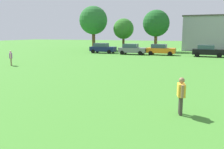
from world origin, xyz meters
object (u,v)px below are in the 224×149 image
at_px(bystander_near_trees, 11,57).
at_px(tree_far_right, 156,23).
at_px(parked_car_navy_0, 103,48).
at_px(parked_car_gray_1, 132,49).
at_px(parked_car_orange_2, 161,49).
at_px(tree_far_left, 93,20).
at_px(parked_car_black_3, 208,51).
at_px(adult_bystander, 181,93).
at_px(tree_center, 123,29).

xyz_separation_m(bystander_near_trees, tree_far_right, (10.40, 25.22, 4.16)).
bearing_deg(parked_car_navy_0, parked_car_gray_1, -8.36).
bearing_deg(parked_car_orange_2, bystander_near_trees, -124.88).
xyz_separation_m(bystander_near_trees, parked_car_gray_1, (8.16, 17.36, -0.08)).
height_order(bystander_near_trees, tree_far_right, tree_far_right).
distance_m(tree_far_left, tree_far_right, 12.32).
bearing_deg(tree_far_left, parked_car_black_3, -18.07).
bearing_deg(adult_bystander, tree_far_right, -0.24).
relative_size(parked_car_navy_0, tree_far_left, 0.50).
distance_m(parked_car_black_3, tree_far_left, 22.88).
distance_m(adult_bystander, bystander_near_trees, 20.56).
bearing_deg(parked_car_navy_0, tree_far_left, 125.98).
bearing_deg(parked_car_black_3, tree_far_left, 161.93).
distance_m(parked_car_navy_0, tree_far_right, 11.26).
relative_size(parked_car_navy_0, tree_center, 0.70).
bearing_deg(tree_far_right, parked_car_orange_2, -73.28).
relative_size(bystander_near_trees, tree_far_left, 0.18).
relative_size(adult_bystander, tree_far_right, 0.21).
bearing_deg(adult_bystander, parked_car_navy_0, 16.19).
xyz_separation_m(adult_bystander, parked_car_navy_0, (-15.38, 27.91, -0.08)).
height_order(parked_car_gray_1, tree_far_left, tree_far_left).
xyz_separation_m(adult_bystander, bystander_near_trees, (-18.10, 9.76, -0.00)).
xyz_separation_m(adult_bystander, parked_car_gray_1, (-9.94, 27.11, -0.08)).
bearing_deg(parked_car_gray_1, parked_car_black_3, 1.12).
height_order(bystander_near_trees, parked_car_black_3, parked_car_black_3).
xyz_separation_m(parked_car_gray_1, parked_car_orange_2, (4.40, 0.66, 0.00)).
relative_size(parked_car_gray_1, parked_car_orange_2, 1.00).
distance_m(parked_car_gray_1, tree_far_right, 9.21).
xyz_separation_m(adult_bystander, tree_far_right, (-7.71, 34.98, 4.16)).
distance_m(bystander_near_trees, parked_car_gray_1, 19.18).
height_order(adult_bystander, tree_far_left, tree_far_left).
distance_m(parked_car_orange_2, tree_far_right, 8.64).
xyz_separation_m(bystander_near_trees, parked_car_navy_0, (2.72, 18.16, -0.08)).
distance_m(parked_car_navy_0, parked_car_gray_1, 5.50).
height_order(adult_bystander, tree_center, tree_center).
xyz_separation_m(bystander_near_trees, tree_far_left, (-1.88, 24.51, 4.88)).
bearing_deg(tree_center, parked_car_gray_1, -63.43).
relative_size(bystander_near_trees, parked_car_gray_1, 0.37).
distance_m(parked_car_gray_1, tree_center, 9.99).
height_order(parked_car_gray_1, parked_car_black_3, same).
relative_size(parked_car_navy_0, parked_car_black_3, 1.00).
height_order(adult_bystander, parked_car_black_3, parked_car_black_3).
height_order(parked_car_orange_2, tree_center, tree_center).
xyz_separation_m(parked_car_orange_2, tree_far_right, (-2.16, 7.21, 4.24)).
bearing_deg(parked_car_navy_0, parked_car_black_3, -2.00).
distance_m(parked_car_gray_1, parked_car_orange_2, 4.45).
distance_m(bystander_near_trees, parked_car_orange_2, 21.96).
bearing_deg(bystander_near_trees, parked_car_black_3, 89.69).
distance_m(parked_car_gray_1, tree_far_left, 13.29).
distance_m(parked_car_black_3, tree_far_right, 12.52).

